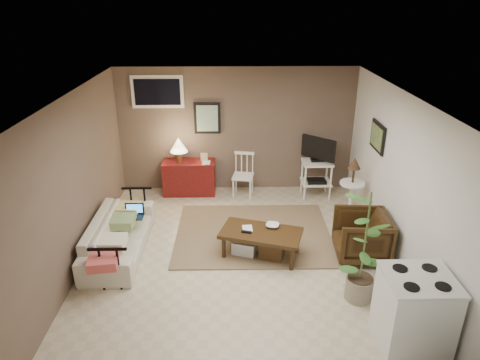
{
  "coord_description": "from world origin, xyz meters",
  "views": [
    {
      "loc": [
        -0.1,
        -5.39,
        3.59
      ],
      "look_at": [
        0.02,
        0.35,
        1.1
      ],
      "focal_mm": 32.0,
      "sensor_mm": 36.0,
      "label": 1
    }
  ],
  "objects_px": {
    "coffee_table": "(260,241)",
    "stove": "(414,313)",
    "red_console": "(188,174)",
    "potted_plant": "(365,244)",
    "tv_stand": "(317,166)",
    "spindle_chair": "(243,176)",
    "side_table": "(353,182)",
    "armchair": "(362,234)",
    "sofa": "(118,229)"
  },
  "relations": [
    {
      "from": "coffee_table",
      "to": "stove",
      "type": "height_order",
      "value": "stove"
    },
    {
      "from": "red_console",
      "to": "potted_plant",
      "type": "xyz_separation_m",
      "value": [
        2.45,
        -3.23,
        0.42
      ]
    },
    {
      "from": "potted_plant",
      "to": "stove",
      "type": "height_order",
      "value": "potted_plant"
    },
    {
      "from": "tv_stand",
      "to": "stove",
      "type": "xyz_separation_m",
      "value": [
        0.32,
        -3.89,
        -0.16
      ]
    },
    {
      "from": "spindle_chair",
      "to": "potted_plant",
      "type": "relative_size",
      "value": 0.55
    },
    {
      "from": "side_table",
      "to": "potted_plant",
      "type": "height_order",
      "value": "potted_plant"
    },
    {
      "from": "red_console",
      "to": "armchair",
      "type": "bearing_deg",
      "value": -39.73
    },
    {
      "from": "side_table",
      "to": "coffee_table",
      "type": "bearing_deg",
      "value": -144.98
    },
    {
      "from": "side_table",
      "to": "tv_stand",
      "type": "bearing_deg",
      "value": 114.53
    },
    {
      "from": "stove",
      "to": "potted_plant",
      "type": "bearing_deg",
      "value": 111.68
    },
    {
      "from": "coffee_table",
      "to": "potted_plant",
      "type": "distance_m",
      "value": 1.66
    },
    {
      "from": "coffee_table",
      "to": "tv_stand",
      "type": "height_order",
      "value": "tv_stand"
    },
    {
      "from": "coffee_table",
      "to": "side_table",
      "type": "relative_size",
      "value": 1.15
    },
    {
      "from": "side_table",
      "to": "stove",
      "type": "distance_m",
      "value": 2.98
    },
    {
      "from": "armchair",
      "to": "potted_plant",
      "type": "relative_size",
      "value": 0.5
    },
    {
      "from": "coffee_table",
      "to": "sofa",
      "type": "relative_size",
      "value": 0.68
    },
    {
      "from": "tv_stand",
      "to": "armchair",
      "type": "height_order",
      "value": "tv_stand"
    },
    {
      "from": "armchair",
      "to": "coffee_table",
      "type": "bearing_deg",
      "value": -87.75
    },
    {
      "from": "tv_stand",
      "to": "potted_plant",
      "type": "height_order",
      "value": "potted_plant"
    },
    {
      "from": "coffee_table",
      "to": "spindle_chair",
      "type": "height_order",
      "value": "spindle_chair"
    },
    {
      "from": "coffee_table",
      "to": "red_console",
      "type": "height_order",
      "value": "red_console"
    },
    {
      "from": "stove",
      "to": "armchair",
      "type": "bearing_deg",
      "value": 91.43
    },
    {
      "from": "red_console",
      "to": "armchair",
      "type": "relative_size",
      "value": 1.5
    },
    {
      "from": "coffee_table",
      "to": "sofa",
      "type": "height_order",
      "value": "sofa"
    },
    {
      "from": "stove",
      "to": "spindle_chair",
      "type": "bearing_deg",
      "value": 113.56
    },
    {
      "from": "tv_stand",
      "to": "armchair",
      "type": "relative_size",
      "value": 1.53
    },
    {
      "from": "spindle_chair",
      "to": "side_table",
      "type": "xyz_separation_m",
      "value": [
        1.82,
        -0.98,
        0.3
      ]
    },
    {
      "from": "armchair",
      "to": "red_console",
      "type": "bearing_deg",
      "value": -125.74
    },
    {
      "from": "armchair",
      "to": "potted_plant",
      "type": "bearing_deg",
      "value": -12.54
    },
    {
      "from": "potted_plant",
      "to": "sofa",
      "type": "bearing_deg",
      "value": 160.49
    },
    {
      "from": "side_table",
      "to": "stove",
      "type": "xyz_separation_m",
      "value": [
        -0.1,
        -2.97,
        -0.23
      ]
    },
    {
      "from": "sofa",
      "to": "red_console",
      "type": "relative_size",
      "value": 1.66
    },
    {
      "from": "coffee_table",
      "to": "side_table",
      "type": "xyz_separation_m",
      "value": [
        1.63,
        1.14,
        0.45
      ]
    },
    {
      "from": "coffee_table",
      "to": "potted_plant",
      "type": "xyz_separation_m",
      "value": [
        1.2,
        -1.0,
        0.57
      ]
    },
    {
      "from": "armchair",
      "to": "potted_plant",
      "type": "height_order",
      "value": "potted_plant"
    },
    {
      "from": "red_console",
      "to": "tv_stand",
      "type": "xyz_separation_m",
      "value": [
        2.46,
        -0.16,
        0.22
      ]
    },
    {
      "from": "sofa",
      "to": "tv_stand",
      "type": "xyz_separation_m",
      "value": [
        3.32,
        1.89,
        0.25
      ]
    },
    {
      "from": "potted_plant",
      "to": "red_console",
      "type": "bearing_deg",
      "value": 127.2
    },
    {
      "from": "red_console",
      "to": "stove",
      "type": "distance_m",
      "value": 4.92
    },
    {
      "from": "side_table",
      "to": "stove",
      "type": "bearing_deg",
      "value": -91.93
    },
    {
      "from": "spindle_chair",
      "to": "tv_stand",
      "type": "height_order",
      "value": "tv_stand"
    },
    {
      "from": "spindle_chair",
      "to": "stove",
      "type": "relative_size",
      "value": 0.9
    },
    {
      "from": "red_console",
      "to": "side_table",
      "type": "height_order",
      "value": "red_console"
    },
    {
      "from": "sofa",
      "to": "red_console",
      "type": "xyz_separation_m",
      "value": [
        0.86,
        2.05,
        0.02
      ]
    },
    {
      "from": "stove",
      "to": "sofa",
      "type": "bearing_deg",
      "value": 151.23
    },
    {
      "from": "red_console",
      "to": "spindle_chair",
      "type": "bearing_deg",
      "value": -5.75
    },
    {
      "from": "coffee_table",
      "to": "potted_plant",
      "type": "bearing_deg",
      "value": -39.89
    },
    {
      "from": "red_console",
      "to": "tv_stand",
      "type": "distance_m",
      "value": 2.47
    },
    {
      "from": "sofa",
      "to": "coffee_table",
      "type": "bearing_deg",
      "value": -94.68
    },
    {
      "from": "stove",
      "to": "tv_stand",
      "type": "bearing_deg",
      "value": 94.74
    }
  ]
}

